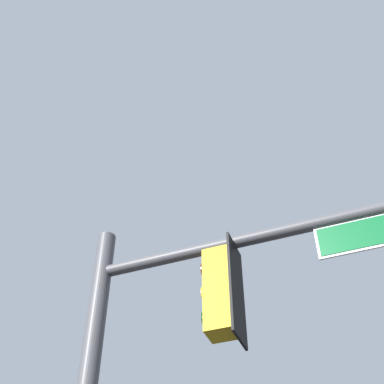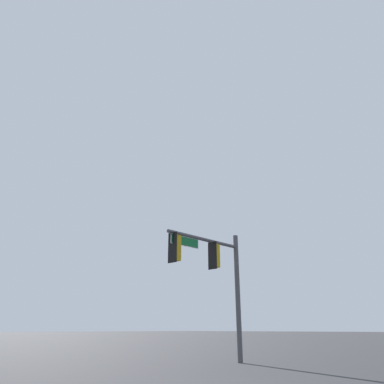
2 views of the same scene
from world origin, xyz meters
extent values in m
cylinder|color=#47474C|center=(-8.11, -6.09, 3.02)|extent=(0.24, 0.24, 6.03)
cylinder|color=#47474C|center=(-5.75, -6.10, 5.43)|extent=(4.72, 0.18, 0.16)
cube|color=black|center=(-6.27, -6.10, 4.76)|extent=(0.03, 0.52, 1.30)
cube|color=#B79314|center=(-6.46, -6.10, 4.76)|extent=(0.36, 0.32, 1.10)
cylinder|color=#B79314|center=(-6.46, -6.10, 5.37)|extent=(0.04, 0.04, 0.12)
cylinder|color=#340503|center=(-6.66, -6.10, 5.09)|extent=(0.03, 0.22, 0.22)
cylinder|color=yellow|center=(-6.66, -6.10, 4.76)|extent=(0.03, 0.22, 0.22)
cylinder|color=black|center=(-6.66, -6.10, 4.43)|extent=(0.03, 0.22, 0.22)
cube|color=black|center=(-3.67, -6.11, 4.76)|extent=(0.03, 0.52, 1.30)
cube|color=#B79314|center=(-3.86, -6.11, 4.76)|extent=(0.36, 0.32, 1.10)
cylinder|color=#B79314|center=(-3.86, -6.11, 5.37)|extent=(0.04, 0.04, 0.12)
cylinder|color=#340503|center=(-4.06, -6.11, 5.09)|extent=(0.03, 0.22, 0.22)
cylinder|color=yellow|center=(-4.06, -6.11, 4.76)|extent=(0.03, 0.22, 0.22)
cylinder|color=black|center=(-4.06, -6.11, 4.43)|extent=(0.03, 0.22, 0.22)
cube|color=#0F602D|center=(-4.42, -6.11, 5.14)|extent=(1.66, 0.05, 0.38)
cube|color=white|center=(-4.42, -6.11, 5.14)|extent=(1.72, 0.03, 0.44)
camera|label=1|loc=(-4.86, -11.28, 1.41)|focal=50.00mm
camera|label=2|loc=(7.18, 5.39, 1.49)|focal=35.00mm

